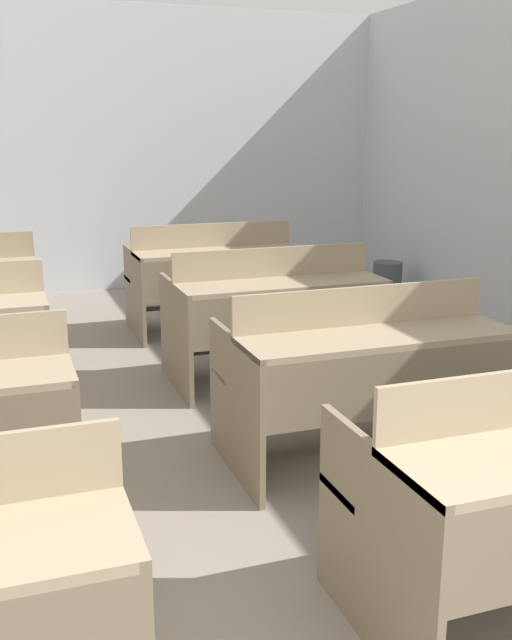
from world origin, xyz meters
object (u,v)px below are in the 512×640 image
Objects in this scene: bench_second_right at (364,369)px; bench_third_right at (275,310)px; bench_back_right at (214,273)px; wastepaper_bin at (387,278)px.

bench_second_right is 1.28m from bench_third_right.
bench_back_right is at bearing 89.79° from bench_second_right.
wastepaper_bin is (2.01, 3.36, -0.31)m from bench_second_right.
bench_second_right is 2.62m from bench_back_right.
bench_third_right is 1.00× the size of bench_back_right.
bench_third_right is (0.02, 1.28, 0.00)m from bench_second_right.
wastepaper_bin is (2.00, 0.74, -0.31)m from bench_back_right.
bench_second_right is at bearing -90.21° from bench_back_right.
bench_third_right is at bearing -133.79° from wastepaper_bin.
bench_second_right is 3.92m from wastepaper_bin.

